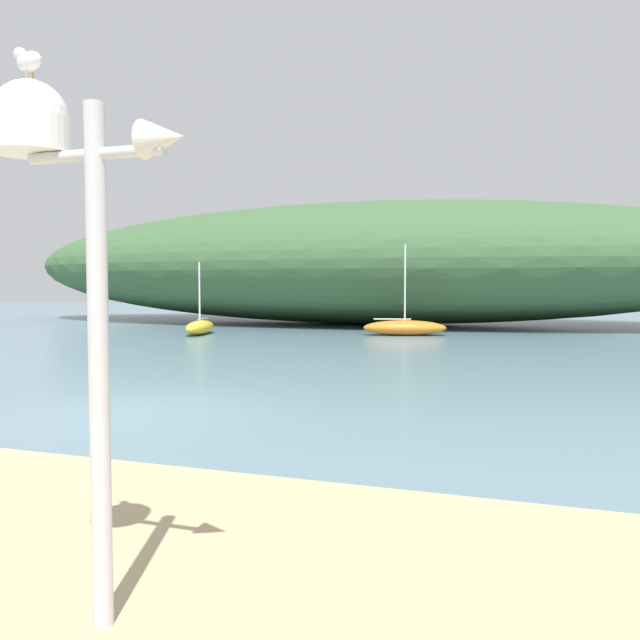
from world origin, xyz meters
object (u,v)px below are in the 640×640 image
at_px(mast_structure, 56,180).
at_px(sailboat_near_shore, 405,327).
at_px(seagull_on_radar, 28,60).
at_px(sailboat_outer_mooring, 200,327).

xyz_separation_m(mast_structure, sailboat_near_shore, (-3.22, 25.53, -2.50)).
bearing_deg(seagull_on_radar, sailboat_near_shore, 96.77).
distance_m(mast_structure, sailboat_near_shore, 25.85).
bearing_deg(sailboat_near_shore, seagull_on_radar, -83.23).
bearing_deg(mast_structure, sailboat_near_shore, 97.18).
height_order(sailboat_near_shore, sailboat_outer_mooring, sailboat_near_shore).
height_order(seagull_on_radar, sailboat_outer_mooring, seagull_on_radar).
xyz_separation_m(mast_structure, sailboat_outer_mooring, (-12.13, 23.06, -2.52)).
height_order(mast_structure, sailboat_near_shore, sailboat_near_shore).
distance_m(sailboat_near_shore, sailboat_outer_mooring, 9.25).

